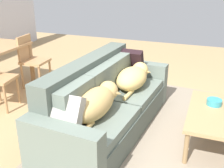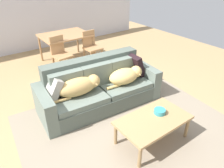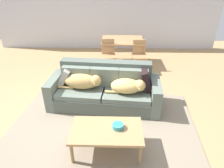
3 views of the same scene
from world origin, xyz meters
name	(u,v)px [view 2 (image 2 of 3)]	position (x,y,z in m)	size (l,w,h in m)	color
ground_plane	(100,112)	(0.00, 0.00, 0.00)	(10.00, 10.00, 0.00)	tan
back_partition	(22,5)	(0.00, 4.00, 1.35)	(8.00, 0.12, 2.70)	silver
area_rug	(130,130)	(0.14, -0.69, 0.01)	(3.36, 2.83, 0.01)	gray
couch	(99,88)	(0.14, 0.26, 0.34)	(2.32, 1.05, 0.89)	#515B52
dog_on_left_cushion	(80,86)	(-0.28, 0.18, 0.57)	(0.89, 0.41, 0.31)	tan
dog_on_right_cushion	(126,76)	(0.62, 0.04, 0.56)	(0.78, 0.42, 0.29)	tan
throw_pillow_by_left_arm	(52,88)	(-0.70, 0.37, 0.59)	(0.12, 0.40, 0.40)	#ADA89C
throw_pillow_by_right_arm	(134,65)	(0.99, 0.22, 0.61)	(0.11, 0.45, 0.45)	black
coffee_table	(153,121)	(0.25, -1.06, 0.37)	(1.08, 0.63, 0.42)	#A88455
bowl_on_coffee_table	(160,111)	(0.42, -1.02, 0.45)	(0.17, 0.17, 0.07)	teal
dining_table	(65,37)	(0.56, 2.50, 0.69)	(1.24, 0.98, 0.76)	tan
dining_chair_near_left	(60,53)	(0.16, 1.96, 0.51)	(0.45, 0.45, 0.90)	tan
dining_chair_near_right	(91,46)	(1.02, 1.95, 0.50)	(0.41, 0.41, 0.88)	tan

